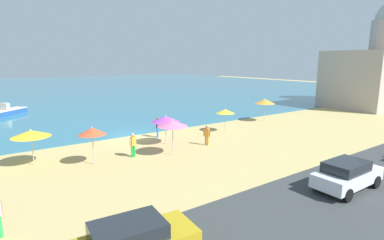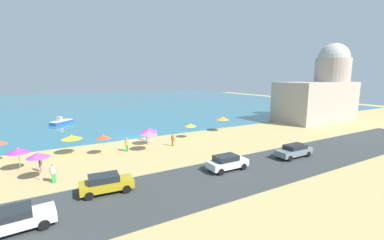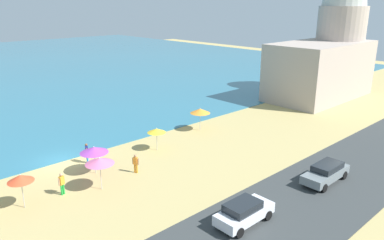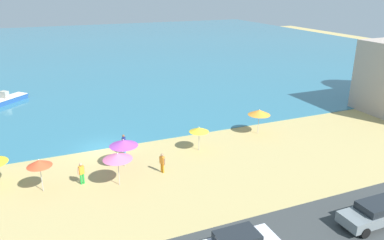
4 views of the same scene
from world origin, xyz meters
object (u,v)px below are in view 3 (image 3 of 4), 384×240
Objects in this scene: bather_0 at (62,183)px; parked_car_2 at (244,212)px; beach_umbrella_0 at (200,111)px; beach_umbrella_1 at (157,131)px; beach_umbrella_2 at (100,161)px; bather_2 at (87,152)px; beach_umbrella_4 at (94,150)px; beach_umbrella_5 at (20,178)px; parked_car_4 at (326,172)px; bather_4 at (136,163)px; harbor_fortress at (329,56)px.

bather_0 reaches higher than parked_car_2.
beach_umbrella_0 is 6.97m from beach_umbrella_1.
beach_umbrella_1 reaches higher than bather_0.
bather_2 is at bearing 73.01° from beach_umbrella_2.
beach_umbrella_0 is 0.98× the size of beach_umbrella_2.
beach_umbrella_4 is 0.94× the size of beach_umbrella_5.
beach_umbrella_0 is 0.55× the size of parked_car_4.
bather_0 is at bearing 174.25° from bather_4.
bather_4 is at bearing -147.56° from beach_umbrella_1.
beach_umbrella_2 is at bearing -110.79° from beach_umbrella_4.
parked_car_4 is (5.39, -13.96, -1.09)m from beach_umbrella_1.
parked_car_2 is (-10.43, -14.66, -1.33)m from beach_umbrella_0.
beach_umbrella_4 is at bearing -178.76° from harbor_fortress.
bather_2 reaches higher than parked_car_2.
beach_umbrella_0 is at bearing 10.74° from beach_umbrella_1.
bather_2 reaches higher than bather_4.
beach_umbrella_1 is 0.94× the size of beach_umbrella_4.
bather_4 is 36.46m from harbor_fortress.
beach_umbrella_4 is (1.05, 2.77, -0.24)m from beach_umbrella_2.
bather_0 is at bearing 142.70° from parked_car_4.
beach_umbrella_2 reaches higher than beach_umbrella_1.
parked_car_2 is 38.20m from harbor_fortress.
harbor_fortress reaches higher than parked_car_2.
bather_2 is 0.44× the size of parked_car_2.
bather_0 is 5.94m from bather_4.
harbor_fortress is at bearing -2.16° from bather_2.
parked_car_4 is at bearing -53.56° from bather_2.
beach_umbrella_0 is 18.04m from parked_car_2.
beach_umbrella_1 is at bearing 9.17° from beach_umbrella_5.
beach_umbrella_2 is 10.96m from parked_car_2.
bather_2 is at bearing 99.77° from parked_car_2.
beach_umbrella_1 is 13.02m from beach_umbrella_5.
parked_car_4 is at bearing -37.30° from bather_0.
bather_0 is at bearing -168.67° from beach_umbrella_0.
beach_umbrella_5 is at bearing 179.21° from bather_0.
beach_umbrella_5 is 44.81m from harbor_fortress.
beach_umbrella_1 is 1.22× the size of bather_2.
bather_4 is 0.35× the size of parked_car_4.
bather_0 is 0.37× the size of parked_car_4.
beach_umbrella_2 is 1.43× the size of bather_2.
bather_0 is 1.05× the size of bather_4.
beach_umbrella_5 reaches higher than parked_car_4.
beach_umbrella_5 is at bearing -166.11° from beach_umbrella_4.
beach_umbrella_4 is at bearing 138.26° from bather_4.
harbor_fortress is (44.60, 2.36, 3.59)m from beach_umbrella_5.
beach_umbrella_4 is at bearing 103.53° from parked_car_2.
bather_2 is 0.11× the size of harbor_fortress.
parked_car_4 is at bearing -48.03° from beach_umbrella_4.
bather_4 is (3.47, 0.61, -1.37)m from beach_umbrella_2.
harbor_fortress reaches higher than bather_2.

